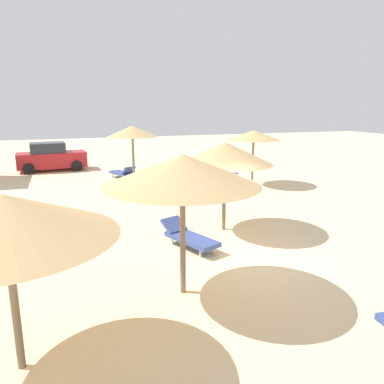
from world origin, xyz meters
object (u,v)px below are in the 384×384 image
lounger_0 (223,177)px  parasol_4 (182,170)px  lounger_1 (123,173)px  parasol_0 (254,135)px  parasol_5 (4,217)px  parked_car (51,157)px  bench_1 (164,173)px  parasol_3 (225,153)px  parasol_1 (132,132)px  lounger_3 (189,236)px  bench_0 (199,170)px

lounger_0 → parasol_4: bearing=-118.5°
lounger_0 → lounger_1: 5.53m
parasol_0 → lounger_0: size_ratio=1.45×
parasol_5 → parked_car: size_ratio=0.76×
bench_1 → parked_car: (-5.80, 5.03, 0.48)m
parasol_3 → lounger_0: size_ratio=1.58×
parasol_3 → lounger_1: 10.05m
parasol_1 → lounger_3: bearing=-91.6°
bench_0 → parked_car: (-7.86, 4.96, 0.48)m
parasol_0 → parasol_3: (-4.28, -5.95, -0.01)m
parasol_4 → parasol_5: bearing=-155.3°
parasol_4 → bench_1: size_ratio=2.07×
lounger_0 → bench_0: 2.17m
parasol_4 → bench_0: size_ratio=2.04×
parasol_5 → lounger_1: bearing=75.0°
parasol_1 → parasol_5: size_ratio=0.93×
parasol_5 → lounger_0: 14.62m
parasol_3 → lounger_1: bearing=99.7°
bench_1 → parasol_0: bearing=-36.8°
lounger_3 → bench_0: 10.76m
lounger_1 → parasol_0: bearing=-32.2°
lounger_0 → lounger_3: 9.10m
lounger_3 → parked_car: (-3.77, 14.92, 0.51)m
parasol_3 → parasol_5: bearing=-138.8°
lounger_0 → parked_car: bearing=139.8°
parasol_5 → lounger_3: (4.00, 3.79, -2.07)m
lounger_3 → parked_car: 15.39m
lounger_0 → parasol_0: bearing=-33.2°
parasol_3 → parasol_5: size_ratio=0.95×
parked_car → bench_0: bearing=-32.3°
parasol_3 → bench_1: 9.06m
lounger_1 → lounger_3: size_ratio=0.99×
parasol_4 → bench_0: 13.53m
lounger_3 → parasol_0: bearing=50.3°
parasol_5 → lounger_0: parasol_5 is taller
lounger_3 → bench_1: bearing=78.4°
parasol_0 → parasol_3: 7.33m
parasol_5 → lounger_0: bearing=53.5°
parasol_4 → parked_car: bearing=99.2°
lounger_0 → lounger_3: lounger_0 is taller
parasol_0 → lounger_1: (-5.93, 3.74, -2.15)m
bench_0 → lounger_3: bearing=-112.3°
parasol_5 → lounger_1: (3.91, 14.56, -2.06)m
lounger_1 → lounger_3: lounger_1 is taller
parked_car → bench_1: bearing=-40.9°
parasol_0 → parasol_3: size_ratio=0.91×
parasol_0 → parasol_5: (-9.84, -10.83, -0.09)m
parasol_1 → lounger_0: bearing=-18.8°
bench_0 → parked_car: size_ratio=0.38×
parasol_0 → parasol_4: size_ratio=0.86×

